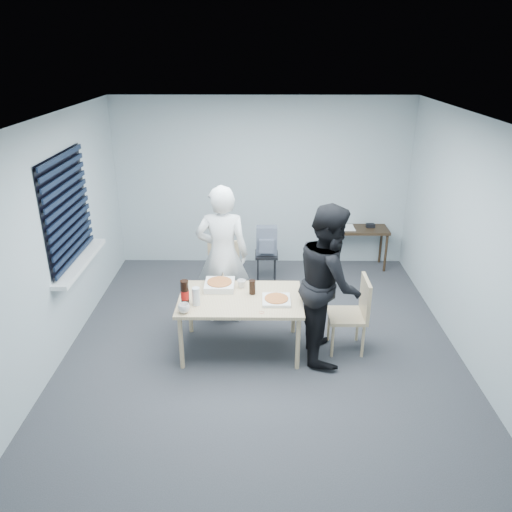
{
  "coord_description": "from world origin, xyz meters",
  "views": [
    {
      "loc": [
        -0.03,
        -5.0,
        3.27
      ],
      "look_at": [
        -0.07,
        0.1,
        1.1
      ],
      "focal_mm": 35.0,
      "sensor_mm": 36.0,
      "label": 1
    }
  ],
  "objects_px": {
    "person_white": "(223,255)",
    "chair_far": "(223,270)",
    "person_black": "(329,283)",
    "mug_a": "(184,308)",
    "side_table": "(356,233)",
    "mug_b": "(241,284)",
    "soda_bottle": "(185,294)",
    "backpack": "(267,241)",
    "dining_table": "(240,302)",
    "chair_right": "(355,310)",
    "stool": "(266,261)"
  },
  "relations": [
    {
      "from": "person_white",
      "to": "chair_far",
      "type": "bearing_deg",
      "value": -86.35
    },
    {
      "from": "person_black",
      "to": "mug_a",
      "type": "height_order",
      "value": "person_black"
    },
    {
      "from": "person_black",
      "to": "mug_a",
      "type": "xyz_separation_m",
      "value": [
        -1.54,
        -0.28,
        -0.17
      ]
    },
    {
      "from": "mug_a",
      "to": "side_table",
      "type": "bearing_deg",
      "value": 49.62
    },
    {
      "from": "mug_b",
      "to": "soda_bottle",
      "type": "relative_size",
      "value": 0.34
    },
    {
      "from": "person_white",
      "to": "backpack",
      "type": "relative_size",
      "value": 4.24
    },
    {
      "from": "chair_far",
      "to": "person_white",
      "type": "distance_m",
      "value": 0.53
    },
    {
      "from": "chair_far",
      "to": "backpack",
      "type": "relative_size",
      "value": 2.13
    },
    {
      "from": "person_black",
      "to": "soda_bottle",
      "type": "distance_m",
      "value": 1.56
    },
    {
      "from": "dining_table",
      "to": "mug_b",
      "type": "height_order",
      "value": "mug_b"
    },
    {
      "from": "backpack",
      "to": "dining_table",
      "type": "bearing_deg",
      "value": -120.43
    },
    {
      "from": "dining_table",
      "to": "person_white",
      "type": "height_order",
      "value": "person_white"
    },
    {
      "from": "chair_right",
      "to": "side_table",
      "type": "bearing_deg",
      "value": 79.78
    },
    {
      "from": "stool",
      "to": "backpack",
      "type": "xyz_separation_m",
      "value": [
        -0.0,
        -0.01,
        0.31
      ]
    },
    {
      "from": "chair_far",
      "to": "mug_b",
      "type": "height_order",
      "value": "chair_far"
    },
    {
      "from": "chair_right",
      "to": "stool",
      "type": "distance_m",
      "value": 2.02
    },
    {
      "from": "backpack",
      "to": "soda_bottle",
      "type": "height_order",
      "value": "soda_bottle"
    },
    {
      "from": "stool",
      "to": "mug_a",
      "type": "bearing_deg",
      "value": -112.83
    },
    {
      "from": "chair_right",
      "to": "side_table",
      "type": "distance_m",
      "value": 2.37
    },
    {
      "from": "side_table",
      "to": "mug_b",
      "type": "xyz_separation_m",
      "value": [
        -1.71,
        -2.1,
        0.15
      ]
    },
    {
      "from": "chair_far",
      "to": "soda_bottle",
      "type": "xyz_separation_m",
      "value": [
        -0.32,
        -1.25,
        0.3
      ]
    },
    {
      "from": "dining_table",
      "to": "chair_right",
      "type": "bearing_deg",
      "value": 0.94
    },
    {
      "from": "chair_right",
      "to": "stool",
      "type": "height_order",
      "value": "chair_right"
    },
    {
      "from": "chair_far",
      "to": "mug_a",
      "type": "distance_m",
      "value": 1.46
    },
    {
      "from": "dining_table",
      "to": "mug_b",
      "type": "bearing_deg",
      "value": 89.33
    },
    {
      "from": "chair_far",
      "to": "person_black",
      "type": "height_order",
      "value": "person_black"
    },
    {
      "from": "chair_far",
      "to": "backpack",
      "type": "distance_m",
      "value": 0.91
    },
    {
      "from": "mug_b",
      "to": "dining_table",
      "type": "bearing_deg",
      "value": -90.67
    },
    {
      "from": "chair_far",
      "to": "person_white",
      "type": "relative_size",
      "value": 0.5
    },
    {
      "from": "stool",
      "to": "backpack",
      "type": "distance_m",
      "value": 0.31
    },
    {
      "from": "chair_right",
      "to": "person_black",
      "type": "relative_size",
      "value": 0.5
    },
    {
      "from": "chair_far",
      "to": "backpack",
      "type": "height_order",
      "value": "chair_far"
    },
    {
      "from": "soda_bottle",
      "to": "dining_table",
      "type": "bearing_deg",
      "value": 16.77
    },
    {
      "from": "chair_far",
      "to": "person_black",
      "type": "bearing_deg",
      "value": -42.49
    },
    {
      "from": "dining_table",
      "to": "stool",
      "type": "relative_size",
      "value": 3.01
    },
    {
      "from": "side_table",
      "to": "backpack",
      "type": "distance_m",
      "value": 1.52
    },
    {
      "from": "mug_a",
      "to": "chair_far",
      "type": "bearing_deg",
      "value": 77.55
    },
    {
      "from": "mug_a",
      "to": "backpack",
      "type": "bearing_deg",
      "value": 67.05
    },
    {
      "from": "side_table",
      "to": "stool",
      "type": "relative_size",
      "value": 2.12
    },
    {
      "from": "stool",
      "to": "soda_bottle",
      "type": "distance_m",
      "value": 2.2
    },
    {
      "from": "stool",
      "to": "mug_b",
      "type": "xyz_separation_m",
      "value": [
        -0.31,
        -1.52,
        0.37
      ]
    },
    {
      "from": "chair_far",
      "to": "mug_a",
      "type": "bearing_deg",
      "value": -102.45
    },
    {
      "from": "side_table",
      "to": "soda_bottle",
      "type": "bearing_deg",
      "value": -132.21
    },
    {
      "from": "mug_b",
      "to": "stool",
      "type": "bearing_deg",
      "value": 78.56
    },
    {
      "from": "chair_far",
      "to": "side_table",
      "type": "xyz_separation_m",
      "value": [
        1.98,
        1.28,
        0.05
      ]
    },
    {
      "from": "chair_right",
      "to": "chair_far",
      "type": "bearing_deg",
      "value": 145.9
    },
    {
      "from": "chair_right",
      "to": "side_table",
      "type": "height_order",
      "value": "chair_right"
    },
    {
      "from": "side_table",
      "to": "mug_b",
      "type": "relative_size",
      "value": 9.69
    },
    {
      "from": "chair_far",
      "to": "chair_right",
      "type": "bearing_deg",
      "value": -34.1
    },
    {
      "from": "dining_table",
      "to": "soda_bottle",
      "type": "distance_m",
      "value": 0.65
    }
  ]
}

